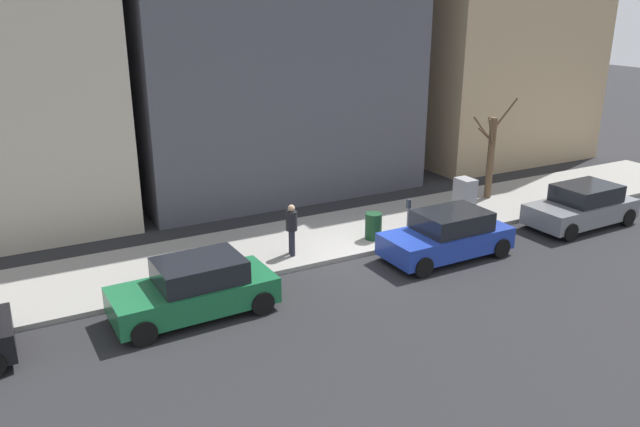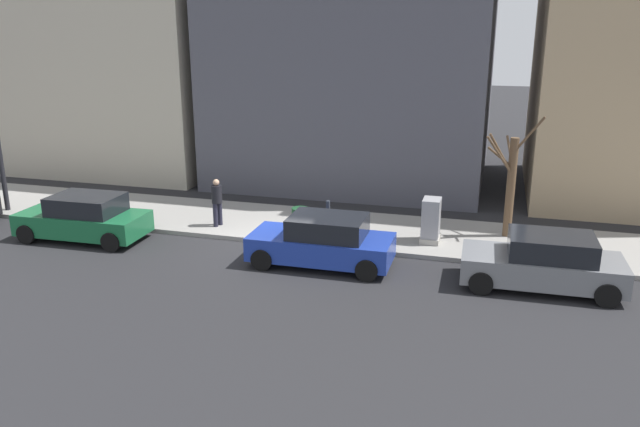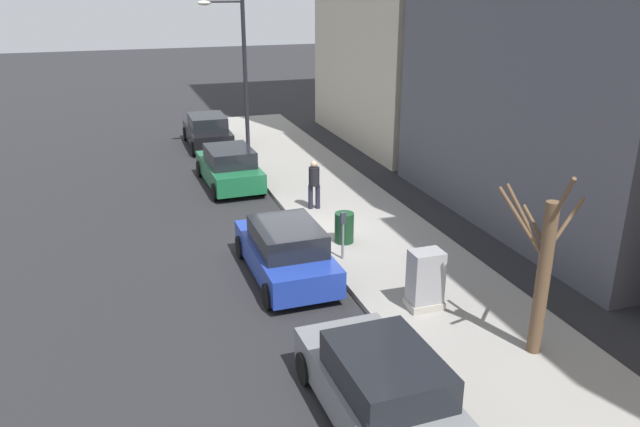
% 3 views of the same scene
% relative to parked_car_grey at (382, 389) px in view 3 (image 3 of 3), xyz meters
% --- Properties ---
extents(ground_plane, '(120.00, 120.00, 0.00)m').
position_rel_parked_car_grey_xyz_m(ground_plane, '(1.25, 8.40, -0.74)').
color(ground_plane, '#232326').
extents(sidewalk, '(4.00, 36.00, 0.15)m').
position_rel_parked_car_grey_xyz_m(sidewalk, '(3.25, 8.40, -0.66)').
color(sidewalk, gray).
rests_on(sidewalk, ground).
extents(parked_car_grey, '(2.01, 4.24, 1.52)m').
position_rel_parked_car_grey_xyz_m(parked_car_grey, '(0.00, 0.00, 0.00)').
color(parked_car_grey, slate).
rests_on(parked_car_grey, ground).
extents(parked_car_blue, '(1.96, 4.22, 1.52)m').
position_rel_parked_car_grey_xyz_m(parked_car_blue, '(-0.00, 6.17, 0.00)').
color(parked_car_blue, '#1E389E').
rests_on(parked_car_blue, ground).
extents(parked_car_green, '(2.04, 4.25, 1.52)m').
position_rel_parked_car_grey_xyz_m(parked_car_green, '(0.07, 14.41, 0.00)').
color(parked_car_green, '#196038').
rests_on(parked_car_green, ground).
extents(parked_car_black, '(1.95, 4.21, 1.52)m').
position_rel_parked_car_grey_xyz_m(parked_car_black, '(0.23, 20.74, 0.00)').
color(parked_car_black, black).
rests_on(parked_car_black, ground).
extents(parking_meter, '(0.14, 0.10, 1.35)m').
position_rel_parked_car_grey_xyz_m(parking_meter, '(1.70, 6.48, 0.24)').
color(parking_meter, slate).
rests_on(parking_meter, sidewalk).
extents(utility_box, '(0.83, 0.61, 1.43)m').
position_rel_parked_car_grey_xyz_m(utility_box, '(2.55, 3.30, 0.11)').
color(utility_box, '#A8A399').
rests_on(utility_box, sidewalk).
extents(streetlamp, '(1.97, 0.32, 6.50)m').
position_rel_parked_car_grey_xyz_m(streetlamp, '(1.53, 19.08, 3.28)').
color(streetlamp, black).
rests_on(streetlamp, sidewalk).
extents(bare_tree, '(1.63, 1.71, 4.04)m').
position_rel_parked_car_grey_xyz_m(bare_tree, '(3.83, 0.95, 1.24)').
color(bare_tree, brown).
rests_on(bare_tree, sidewalk).
extents(trash_bin, '(0.56, 0.56, 0.90)m').
position_rel_parked_car_grey_xyz_m(trash_bin, '(2.15, 7.57, -0.14)').
color(trash_bin, '#14381E').
rests_on(trash_bin, sidewalk).
extents(pedestrian_near_meter, '(0.39, 0.36, 1.66)m').
position_rel_parked_car_grey_xyz_m(pedestrian_near_meter, '(2.21, 10.59, 0.35)').
color(pedestrian_near_meter, '#1E1E2D').
rests_on(pedestrian_near_meter, sidewalk).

